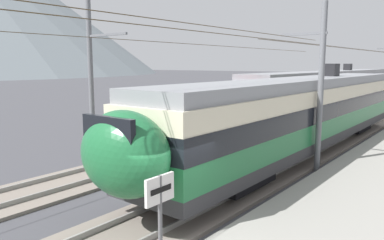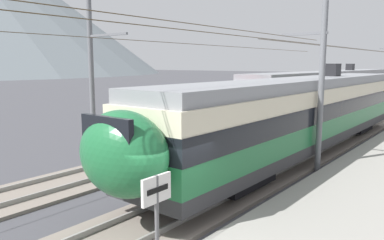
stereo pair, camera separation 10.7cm
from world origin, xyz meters
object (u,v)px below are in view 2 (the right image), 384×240
Objects in this scene: train_far_track at (332,88)px; catenary_mast_far_side at (93,70)px; train_near_platform at (302,112)px; catenary_mast_mid at (319,84)px; platform_sign at (157,208)px.

catenary_mast_far_side is (-26.39, 2.22, 2.01)m from train_far_track.
train_far_track is at bearing -4.82° from catenary_mast_far_side.
train_near_platform is 20.29m from train_far_track.
catenary_mast_far_side reaches higher than catenary_mast_mid.
train_near_platform is 0.61× the size of catenary_mast_far_side.
train_far_track is 22.90m from catenary_mast_mid.
platform_sign is (-10.70, -1.11, -1.73)m from catenary_mast_mid.
catenary_mast_far_side is (-6.76, 7.35, 2.02)m from train_near_platform.
catenary_mast_mid reaches higher than platform_sign.
train_far_track is 15.32× the size of platform_sign.
catenary_mast_mid is 17.70× the size of platform_sign.
catenary_mast_mid is at bearing -62.96° from catenary_mast_far_side.
train_far_track is (19.63, 5.12, 0.01)m from train_near_platform.
train_far_track is 0.87× the size of catenary_mast_far_side.
catenary_mast_mid is at bearing 5.92° from platform_sign.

